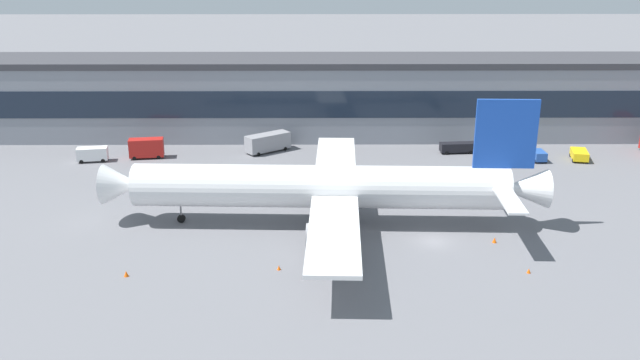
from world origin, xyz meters
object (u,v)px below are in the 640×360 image
(airliner, at_px, (327,187))
(traffic_cone_2, at_px, (529,271))
(pushback_tractor, at_px, (579,154))
(stair_truck, at_px, (146,147))
(traffic_cone_1, at_px, (126,274))
(traffic_cone_0, at_px, (279,268))
(fuel_truck, at_px, (269,142))
(baggage_tug, at_px, (539,155))
(belt_loader, at_px, (457,147))
(crew_van, at_px, (92,154))
(traffic_cone_3, at_px, (495,240))

(airliner, xyz_separation_m, traffic_cone_2, (23.40, -14.94, -5.16))
(pushback_tractor, bearing_deg, stair_truck, 178.71)
(pushback_tractor, bearing_deg, traffic_cone_2, -116.45)
(pushback_tractor, xyz_separation_m, stair_truck, (-77.18, 1.74, 0.93))
(traffic_cone_1, bearing_deg, traffic_cone_0, 5.12)
(airliner, xyz_separation_m, fuel_truck, (-10.21, 34.75, -3.57))
(traffic_cone_0, distance_m, traffic_cone_1, 17.66)
(airliner, distance_m, fuel_truck, 36.40)
(baggage_tug, distance_m, stair_truck, 69.79)
(traffic_cone_0, relative_size, traffic_cone_1, 0.82)
(belt_loader, distance_m, crew_van, 65.50)
(pushback_tractor, height_order, fuel_truck, fuel_truck)
(fuel_truck, relative_size, traffic_cone_3, 11.93)
(traffic_cone_0, relative_size, traffic_cone_3, 0.81)
(traffic_cone_1, bearing_deg, traffic_cone_3, 11.59)
(traffic_cone_1, bearing_deg, pushback_tractor, 32.96)
(airliner, distance_m, stair_truck, 44.46)
(crew_van, relative_size, traffic_cone_0, 9.60)
(airliner, relative_size, crew_van, 10.94)
(belt_loader, bearing_deg, traffic_cone_2, -91.14)
(baggage_tug, bearing_deg, traffic_cone_2, -108.41)
(fuel_truck, bearing_deg, traffic_cone_3, -52.30)
(fuel_truck, distance_m, traffic_cone_0, 48.92)
(fuel_truck, height_order, traffic_cone_0, fuel_truck)
(airliner, relative_size, traffic_cone_1, 86.54)
(belt_loader, bearing_deg, traffic_cone_1, -134.28)
(airliner, distance_m, belt_loader, 41.66)
(baggage_tug, relative_size, traffic_cone_2, 6.32)
(belt_loader, bearing_deg, traffic_cone_3, -94.10)
(fuel_truck, distance_m, traffic_cone_1, 52.01)
(crew_van, bearing_deg, traffic_cone_1, -68.41)
(traffic_cone_2, bearing_deg, airliner, 147.45)
(traffic_cone_3, bearing_deg, airliner, 163.68)
(belt_loader, relative_size, traffic_cone_1, 9.44)
(traffic_cone_2, relative_size, traffic_cone_3, 0.82)
(airliner, height_order, stair_truck, airliner)
(fuel_truck, height_order, traffic_cone_3, fuel_truck)
(traffic_cone_2, height_order, traffic_cone_3, traffic_cone_3)
(airliner, distance_m, traffic_cone_3, 22.99)
(belt_loader, bearing_deg, pushback_tractor, -12.11)
(baggage_tug, distance_m, traffic_cone_1, 75.44)
(traffic_cone_1, bearing_deg, stair_truck, 100.35)
(belt_loader, distance_m, traffic_cone_1, 68.50)
(stair_truck, bearing_deg, traffic_cone_1, -79.65)
(traffic_cone_1, distance_m, traffic_cone_3, 45.90)
(pushback_tractor, xyz_separation_m, traffic_cone_3, (-23.76, -35.33, -0.70))
(stair_truck, xyz_separation_m, traffic_cone_2, (55.31, -45.71, -1.69))
(belt_loader, distance_m, stair_truck, 56.35)
(traffic_cone_0, bearing_deg, crew_van, 129.45)
(airliner, bearing_deg, fuel_truck, 106.38)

